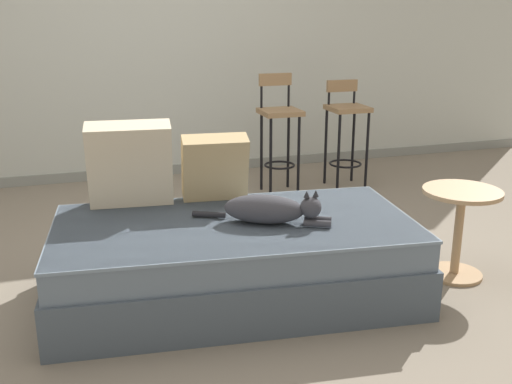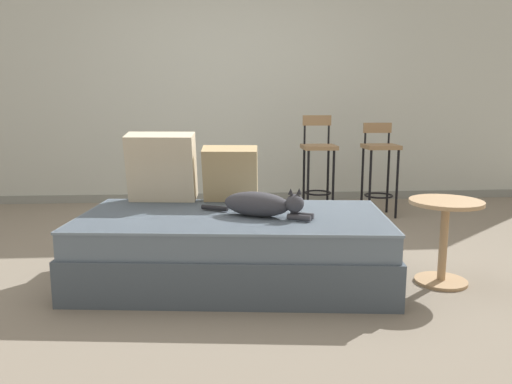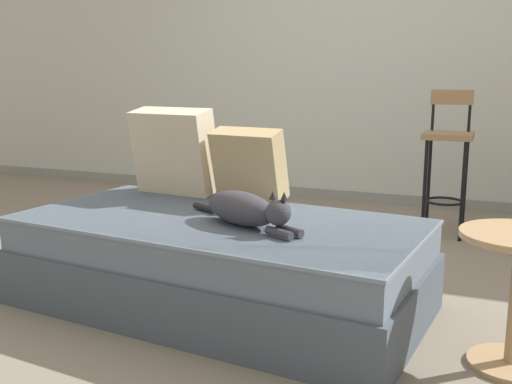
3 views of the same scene
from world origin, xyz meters
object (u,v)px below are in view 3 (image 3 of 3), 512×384
at_px(bar_stool_near_window, 447,151).
at_px(couch, 219,262).
at_px(throw_pillow_middle, 249,165).
at_px(cat, 245,209).
at_px(throw_pillow_corner, 174,151).

bearing_deg(bar_stool_near_window, couch, -116.55).
relative_size(throw_pillow_middle, cat, 0.58).
bearing_deg(throw_pillow_middle, bar_stool_near_window, 57.10).
relative_size(couch, throw_pillow_corner, 4.12).
xyz_separation_m(cat, bar_stool_near_window, (0.71, 1.83, 0.07)).
bearing_deg(couch, cat, -23.68).
bearing_deg(couch, throw_pillow_corner, 137.48).
height_order(throw_pillow_corner, cat, throw_pillow_corner).
relative_size(throw_pillow_middle, bar_stool_near_window, 0.40).
distance_m(throw_pillow_corner, bar_stool_near_window, 1.89).
relative_size(couch, bar_stool_near_window, 2.02).
bearing_deg(bar_stool_near_window, throw_pillow_corner, -135.87).
xyz_separation_m(throw_pillow_corner, throw_pillow_middle, (0.47, -0.05, -0.04)).
distance_m(couch, throw_pillow_middle, 0.56).
distance_m(throw_pillow_middle, cat, 0.51).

